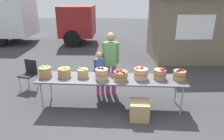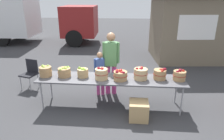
% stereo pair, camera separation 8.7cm
% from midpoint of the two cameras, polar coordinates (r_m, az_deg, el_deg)
% --- Properties ---
extents(ground_plane, '(40.00, 40.00, 0.00)m').
position_cam_midpoint_polar(ground_plane, '(5.23, 0.21, -9.92)').
color(ground_plane, '#38383A').
extents(market_table, '(3.50, 0.76, 0.75)m').
position_cam_midpoint_polar(market_table, '(4.91, 0.22, -2.66)').
color(market_table, '#4C4C51').
rests_on(market_table, ground).
extents(apple_basket_green_0, '(0.31, 0.31, 0.28)m').
position_cam_midpoint_polar(apple_basket_green_0, '(5.23, -17.58, -0.31)').
color(apple_basket_green_0, '#A87F51').
rests_on(apple_basket_green_0, market_table).
extents(apple_basket_green_1, '(0.32, 0.32, 0.25)m').
position_cam_midpoint_polar(apple_basket_green_1, '(5.09, -12.63, -0.54)').
color(apple_basket_green_1, '#A87F51').
rests_on(apple_basket_green_1, market_table).
extents(apple_basket_green_2, '(0.28, 0.28, 0.25)m').
position_cam_midpoint_polar(apple_basket_green_2, '(4.99, -7.65, -0.68)').
color(apple_basket_green_2, tan).
rests_on(apple_basket_green_2, market_table).
extents(apple_basket_red_0, '(0.32, 0.32, 0.30)m').
position_cam_midpoint_polar(apple_basket_red_0, '(4.81, -2.44, -1.01)').
color(apple_basket_red_0, tan).
rests_on(apple_basket_red_0, market_table).
extents(apple_basket_red_1, '(0.34, 0.34, 0.26)m').
position_cam_midpoint_polar(apple_basket_red_1, '(4.77, 2.86, -1.46)').
color(apple_basket_red_1, '#A87F51').
rests_on(apple_basket_red_1, market_table).
extents(apple_basket_red_2, '(0.33, 0.33, 0.30)m').
position_cam_midpoint_polar(apple_basket_red_2, '(4.86, 8.50, -1.02)').
color(apple_basket_red_2, tan).
rests_on(apple_basket_red_2, market_table).
extents(apple_basket_red_3, '(0.31, 0.31, 0.29)m').
position_cam_midpoint_polar(apple_basket_red_3, '(4.95, 13.71, -1.10)').
color(apple_basket_red_3, '#A87F51').
rests_on(apple_basket_red_3, market_table).
extents(apple_basket_red_4, '(0.31, 0.31, 0.28)m').
position_cam_midpoint_polar(apple_basket_red_4, '(5.02, 18.74, -1.39)').
color(apple_basket_red_4, '#A87F51').
rests_on(apple_basket_red_4, market_table).
extents(vendor_adult, '(0.46, 0.24, 1.72)m').
position_cam_midpoint_polar(vendor_adult, '(5.47, 0.18, 3.07)').
color(vendor_adult, '#CC3F8C').
rests_on(vendor_adult, ground).
extents(child_customer, '(0.32, 0.21, 1.22)m').
position_cam_midpoint_polar(child_customer, '(5.50, -2.88, -0.08)').
color(child_customer, '#CC3F8C').
rests_on(child_customer, ground).
extents(box_truck, '(7.78, 2.47, 2.75)m').
position_cam_midpoint_polar(box_truck, '(12.99, -24.98, 13.43)').
color(box_truck, white).
rests_on(box_truck, ground).
extents(food_kiosk, '(3.75, 3.21, 2.74)m').
position_cam_midpoint_polar(food_kiosk, '(9.42, 21.33, 11.34)').
color(food_kiosk, '#726651').
rests_on(food_kiosk, ground).
extents(folding_chair, '(0.50, 0.50, 0.86)m').
position_cam_midpoint_polar(folding_chair, '(6.44, -21.49, -0.44)').
color(folding_chair, black).
rests_on(folding_chair, ground).
extents(produce_crate, '(0.42, 0.42, 0.42)m').
position_cam_midpoint_polar(produce_crate, '(4.68, 7.96, -11.09)').
color(produce_crate, tan).
rests_on(produce_crate, ground).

